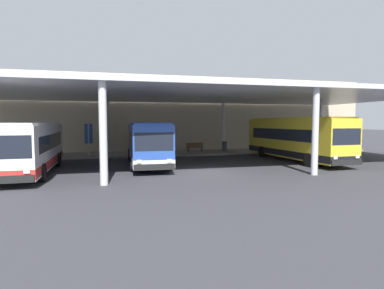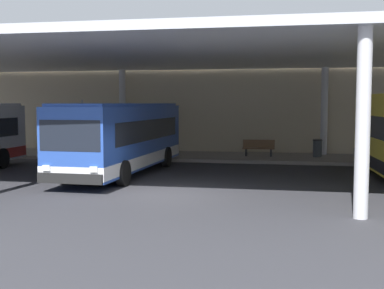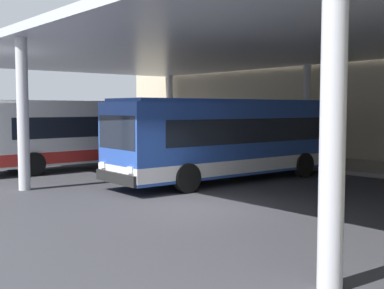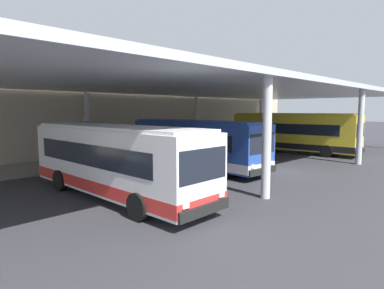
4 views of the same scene
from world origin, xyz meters
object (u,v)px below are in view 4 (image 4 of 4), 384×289
(bench_waiting, at_px, (183,144))
(trash_bin, at_px, (205,141))
(bus_nearest_bay, at_px, (115,160))
(banner_sign, at_px, (84,137))
(bus_middle_bay, at_px, (293,132))
(bus_second_bay, at_px, (195,143))

(bench_waiting, relative_size, trash_bin, 1.84)
(bus_nearest_bay, height_order, banner_sign, banner_sign)
(banner_sign, bearing_deg, bus_nearest_bay, -108.73)
(bus_middle_bay, bearing_deg, trash_bin, 111.89)
(bench_waiting, bearing_deg, trash_bin, 2.71)
(bus_middle_bay, relative_size, bench_waiting, 6.36)
(bus_middle_bay, distance_m, banner_sign, 18.09)
(trash_bin, height_order, banner_sign, banner_sign)
(trash_bin, bearing_deg, bus_middle_bay, -68.11)
(bus_middle_bay, height_order, trash_bin, bus_middle_bay)
(bus_second_bay, xyz_separation_m, banner_sign, (-4.61, 6.26, 0.32))
(bus_second_bay, height_order, banner_sign, banner_sign)
(trash_bin, relative_size, banner_sign, 0.31)
(bench_waiting, bearing_deg, bus_nearest_bay, -144.27)
(bus_middle_bay, height_order, bench_waiting, bus_middle_bay)
(bench_waiting, xyz_separation_m, banner_sign, (-10.25, -0.88, 1.32))
(bus_second_bay, relative_size, banner_sign, 3.31)
(bench_waiting, xyz_separation_m, trash_bin, (3.25, 0.15, 0.01))
(bus_middle_bay, bearing_deg, banner_sign, 157.43)
(bus_second_bay, xyz_separation_m, trash_bin, (8.89, 7.29, -0.98))
(trash_bin, bearing_deg, bus_second_bay, -140.64)
(bus_nearest_bay, distance_m, trash_bin, 19.05)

